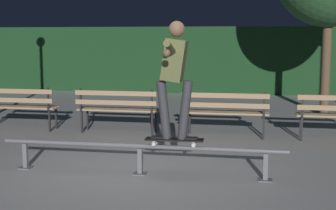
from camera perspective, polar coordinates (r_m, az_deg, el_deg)
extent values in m
plane|color=#ADAAA8|center=(6.81, -3.30, -7.99)|extent=(90.00, 90.00, 0.00)
cube|color=#193D1E|center=(17.04, 5.34, 5.21)|extent=(24.00, 1.20, 2.22)
cylinder|color=slate|center=(6.75, -3.25, -4.74)|extent=(3.95, 0.06, 0.06)
cube|color=slate|center=(7.37, -16.07, -5.62)|extent=(0.06, 0.06, 0.36)
cube|color=slate|center=(7.42, -16.02, -6.92)|extent=(0.18, 0.18, 0.01)
cube|color=slate|center=(6.80, -3.24, -6.46)|extent=(0.06, 0.06, 0.36)
cube|color=slate|center=(6.84, -3.23, -7.86)|extent=(0.18, 0.18, 0.01)
cube|color=slate|center=(6.61, 11.15, -7.01)|extent=(0.06, 0.06, 0.36)
cube|color=slate|center=(6.65, 11.11, -8.45)|extent=(0.18, 0.18, 0.01)
cube|color=black|center=(6.63, 0.73, -3.99)|extent=(0.79, 0.23, 0.02)
cube|color=black|center=(6.63, 0.73, -3.91)|extent=(0.77, 0.22, 0.00)
cube|color=#9E9EA3|center=(6.60, 3.02, -4.21)|extent=(0.06, 0.17, 0.02)
cube|color=#9E9EA3|center=(6.67, -1.53, -4.07)|extent=(0.06, 0.17, 0.02)
cylinder|color=beige|center=(6.53, 2.94, -4.65)|extent=(0.05, 0.03, 0.05)
cylinder|color=beige|center=(6.69, 3.08, -4.36)|extent=(0.05, 0.03, 0.05)
cylinder|color=beige|center=(6.61, -1.65, -4.51)|extent=(0.05, 0.03, 0.05)
cylinder|color=beige|center=(6.76, -1.41, -4.23)|extent=(0.05, 0.03, 0.05)
cube|color=black|center=(6.60, 2.28, -3.83)|extent=(0.26, 0.11, 0.03)
cube|color=black|center=(6.65, -0.81, -3.74)|extent=(0.26, 0.11, 0.03)
cylinder|color=#333338|center=(6.54, 1.95, -0.60)|extent=(0.21, 0.13, 0.79)
cylinder|color=#333338|center=(6.58, -0.47, -0.55)|extent=(0.21, 0.13, 0.79)
cube|color=brown|center=(6.50, 0.75, 5.19)|extent=(0.35, 0.37, 0.57)
cylinder|color=brown|center=(6.12, 0.25, 6.53)|extent=(0.11, 0.61, 0.21)
cylinder|color=brown|center=(6.87, 1.19, 6.66)|extent=(0.11, 0.61, 0.21)
sphere|color=brown|center=(5.84, -0.15, 5.99)|extent=(0.09, 0.09, 0.09)
sphere|color=brown|center=(7.15, 1.48, 6.30)|extent=(0.09, 0.09, 0.09)
sphere|color=brown|center=(6.49, 1.02, 8.72)|extent=(0.21, 0.21, 0.21)
cube|color=black|center=(10.36, -12.74, -1.48)|extent=(0.04, 0.04, 0.44)
cube|color=black|center=(10.08, -13.46, -1.76)|extent=(0.04, 0.04, 0.44)
cube|color=black|center=(9.98, -13.63, 0.69)|extent=(0.04, 0.04, 0.44)
cube|color=#A38460|center=(10.61, -16.30, -0.09)|extent=(1.60, 0.09, 0.04)
cube|color=#A38460|center=(10.49, -16.65, -0.19)|extent=(1.60, 0.09, 0.04)
cube|color=#A38460|center=(10.37, -17.01, -0.30)|extent=(1.60, 0.09, 0.04)
cube|color=#A38460|center=(10.29, -17.22, 0.54)|extent=(1.60, 0.04, 0.09)
cube|color=#A38460|center=(10.27, -17.26, 1.54)|extent=(1.60, 0.04, 0.09)
cube|color=black|center=(9.73, -1.41, -1.88)|extent=(0.04, 0.04, 0.44)
cube|color=black|center=(9.42, -1.83, -2.20)|extent=(0.04, 0.04, 0.44)
cube|color=black|center=(9.32, -1.89, 0.42)|extent=(0.04, 0.04, 0.44)
cube|color=black|center=(10.12, -9.23, -1.61)|extent=(0.04, 0.04, 0.44)
cube|color=black|center=(9.82, -9.87, -1.91)|extent=(0.04, 0.04, 0.44)
cube|color=black|center=(9.72, -10.01, 0.61)|extent=(0.04, 0.04, 0.44)
cube|color=#A38460|center=(9.85, -5.45, -0.40)|extent=(1.60, 0.09, 0.04)
cube|color=#A38460|center=(9.71, -5.68, -0.52)|extent=(1.60, 0.09, 0.04)
cube|color=#A38460|center=(9.58, -5.92, -0.63)|extent=(1.60, 0.09, 0.04)
cube|color=#A38460|center=(9.49, -6.05, 0.27)|extent=(1.60, 0.04, 0.09)
cube|color=#A38460|center=(9.47, -6.07, 1.35)|extent=(1.60, 0.04, 0.09)
cube|color=black|center=(9.52, 10.93, -2.24)|extent=(0.04, 0.04, 0.44)
cube|color=black|center=(9.21, 10.93, -2.58)|extent=(0.04, 0.04, 0.44)
cube|color=black|center=(9.10, 11.00, 0.11)|extent=(0.04, 0.04, 0.44)
cube|color=black|center=(9.62, 2.51, -2.00)|extent=(0.04, 0.04, 0.44)
cube|color=black|center=(9.31, 2.23, -2.33)|extent=(0.04, 0.04, 0.44)
cube|color=black|center=(9.20, 2.20, 0.33)|extent=(0.04, 0.04, 0.44)
cube|color=#A38460|center=(9.49, 6.71, -0.73)|extent=(1.60, 0.09, 0.04)
cube|color=#A38460|center=(9.35, 6.65, -0.85)|extent=(1.60, 0.09, 0.04)
cube|color=#A38460|center=(9.21, 6.59, -0.98)|extent=(1.60, 0.09, 0.04)
cube|color=#A38460|center=(9.12, 6.57, -0.04)|extent=(1.60, 0.04, 0.09)
cube|color=#A38460|center=(9.10, 6.59, 1.08)|extent=(1.60, 0.04, 0.09)
cube|color=black|center=(9.55, 14.97, -2.33)|extent=(0.04, 0.04, 0.44)
cube|color=black|center=(9.24, 15.11, -2.67)|extent=(0.04, 0.04, 0.44)
cube|color=black|center=(9.13, 15.23, 0.00)|extent=(0.04, 0.04, 0.44)
cylinder|color=brown|center=(12.40, 17.71, 4.46)|extent=(0.22, 0.22, 2.43)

